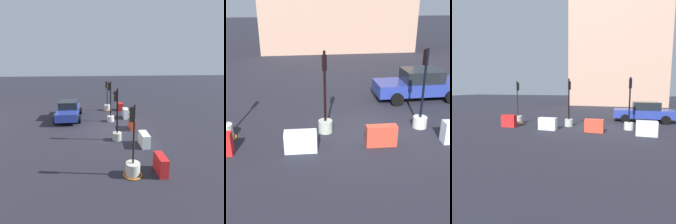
% 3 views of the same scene
% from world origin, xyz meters
% --- Properties ---
extents(ground_plane, '(120.00, 120.00, 0.00)m').
position_xyz_m(ground_plane, '(0.00, 0.00, 0.00)').
color(ground_plane, '#24232D').
extents(traffic_light_0, '(0.83, 0.83, 3.16)m').
position_xyz_m(traffic_light_0, '(-5.78, 0.28, 0.49)').
color(traffic_light_0, beige).
rests_on(traffic_light_0, ground_plane).
extents(traffic_light_1, '(0.56, 0.56, 3.29)m').
position_xyz_m(traffic_light_1, '(-1.88, 0.39, 0.71)').
color(traffic_light_1, '#ACB4A4').
rests_on(traffic_light_1, ground_plane).
extents(traffic_light_2, '(0.58, 0.58, 3.32)m').
position_xyz_m(traffic_light_2, '(2.08, 0.34, 0.69)').
color(traffic_light_2, beige).
rests_on(traffic_light_2, ground_plane).
extents(traffic_light_3, '(0.95, 0.95, 3.02)m').
position_xyz_m(traffic_light_3, '(5.92, 0.23, 0.47)').
color(traffic_light_3, silver).
rests_on(traffic_light_3, ground_plane).
extents(construction_barrier_0, '(1.03, 0.41, 0.83)m').
position_xyz_m(construction_barrier_0, '(-5.75, -0.99, 0.42)').
color(construction_barrier_0, red).
rests_on(construction_barrier_0, ground_plane).
extents(construction_barrier_1, '(1.16, 0.50, 0.77)m').
position_xyz_m(construction_barrier_1, '(-2.89, -1.09, 0.39)').
color(construction_barrier_1, white).
rests_on(construction_barrier_1, ground_plane).
extents(construction_barrier_2, '(1.14, 0.39, 0.80)m').
position_xyz_m(construction_barrier_2, '(0.05, -1.03, 0.40)').
color(construction_barrier_2, '#DD422C').
rests_on(construction_barrier_2, ground_plane).
extents(construction_barrier_3, '(1.12, 0.50, 0.84)m').
position_xyz_m(construction_barrier_3, '(2.94, -1.11, 0.42)').
color(construction_barrier_3, silver).
rests_on(construction_barrier_3, ground_plane).
extents(construction_barrier_4, '(1.04, 0.49, 0.76)m').
position_xyz_m(construction_barrier_4, '(5.77, -1.12, 0.38)').
color(construction_barrier_4, red).
rests_on(construction_barrier_4, ground_plane).
extents(car_blue_estate, '(4.58, 2.15, 1.56)m').
position_xyz_m(car_blue_estate, '(3.38, 3.88, 0.77)').
color(car_blue_estate, navy).
rests_on(car_blue_estate, ground_plane).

